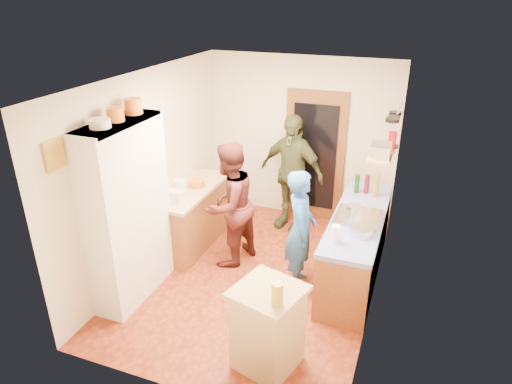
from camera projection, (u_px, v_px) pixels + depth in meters
The scene contains 44 objects.
floor at pixel (256, 277), 6.06m from camera, with size 3.00×4.00×0.02m, color brown.
ceiling at pixel (256, 77), 4.97m from camera, with size 3.00×4.00×0.02m, color silver.
wall_back at pixel (301, 139), 7.23m from camera, with size 3.00×0.02×2.60m, color beige.
wall_front at pixel (171, 278), 3.80m from camera, with size 3.00×0.02×2.60m, color beige.
wall_left at pixel (149, 171), 6.00m from camera, with size 0.02×4.00×2.60m, color beige.
wall_right at pixel (384, 206), 5.03m from camera, with size 0.02×4.00×2.60m, color beige.
door_frame at pixel (315, 157), 7.22m from camera, with size 0.95×0.06×2.10m, color brown.
door_glass at pixel (314, 157), 7.19m from camera, with size 0.70×0.02×1.70m, color black.
hutch_body at pixel (128, 213), 5.33m from camera, with size 0.40×1.20×2.20m, color white.
hutch_top_shelf at pixel (117, 123), 4.89m from camera, with size 0.40×1.14×0.04m, color white.
plate_stack at pixel (100, 123), 4.64m from camera, with size 0.22×0.22×0.09m, color white.
orange_pot_a at pixel (115, 115), 4.85m from camera, with size 0.18×0.18×0.15m, color orange.
orange_pot_b at pixel (133, 106), 5.12m from camera, with size 0.20×0.20×0.18m, color orange.
left_counter_base at pixel (190, 219), 6.65m from camera, with size 0.60×1.40×0.85m, color #995627.
left_counter_top at pixel (188, 190), 6.46m from camera, with size 0.64×1.44×0.05m, color tan.
toaster at pixel (175, 196), 6.02m from camera, with size 0.22×0.15×0.16m, color white.
kettle at pixel (180, 186), 6.32m from camera, with size 0.16×0.16×0.18m, color white.
orange_bowl at pixel (197, 183), 6.51m from camera, with size 0.22×0.22×0.10m, color orange.
chopping_board at pixel (208, 173), 6.96m from camera, with size 0.30×0.22×0.03m, color tan.
right_counter_base at pixel (356, 248), 5.92m from camera, with size 0.60×2.20×0.84m, color #995627.
right_counter_top at pixel (359, 217), 5.73m from camera, with size 0.62×2.22×0.06m, color #142BBA.
hob at pixel (358, 217), 5.62m from camera, with size 0.55×0.58×0.04m, color silver.
pot_on_hob at pixel (355, 210), 5.60m from camera, with size 0.19×0.19×0.12m, color silver.
bottle_a at pixel (357, 184), 6.28m from camera, with size 0.07×0.07×0.26m, color #143F14.
bottle_b at pixel (367, 184), 6.27m from camera, with size 0.07×0.07×0.27m, color #591419.
bottle_c at pixel (376, 185), 6.15m from camera, with size 0.08×0.08×0.34m, color olive.
paper_towel at pixel (336, 234), 5.06m from camera, with size 0.10×0.10×0.21m, color white.
mixing_bowl at pixel (362, 231), 5.23m from camera, with size 0.27×0.27×0.10m, color silver.
island_base at pixel (268, 330), 4.50m from camera, with size 0.55×0.55×0.86m, color tan.
island_top at pixel (268, 292), 4.31m from camera, with size 0.62×0.62×0.05m, color tan.
cutting_board at pixel (267, 287), 4.37m from camera, with size 0.35×0.28×0.02m, color white.
oil_jar at pixel (277, 294), 4.07m from camera, with size 0.11×0.11×0.22m, color #AD9E2D.
pan_rail at pixel (400, 108), 6.04m from camera, with size 0.02×0.02×0.65m, color silver.
pan_hang_a at pixel (392, 120), 5.96m from camera, with size 0.18×0.18×0.05m, color black.
pan_hang_b at pixel (394, 118), 6.14m from camera, with size 0.16×0.16×0.05m, color black.
pan_hang_c at pixel (395, 113), 6.31m from camera, with size 0.17×0.17×0.05m, color black.
wall_shelf at pixel (380, 158), 5.29m from camera, with size 0.26×0.42×0.03m, color tan.
radio at pixel (381, 150), 5.26m from camera, with size 0.22×0.30×0.15m, color silver.
ext_bracket at pixel (396, 147), 6.43m from camera, with size 0.06×0.10×0.04m, color black.
fire_extinguisher at pixel (392, 143), 6.43m from camera, with size 0.11×0.11×0.32m, color red.
picture_frame at pixel (54, 155), 4.36m from camera, with size 0.03×0.25×0.30m, color gold.
person_hob at pixel (303, 231), 5.58m from camera, with size 0.57×0.38×1.57m, color #2659A5.
person_left at pixel (233, 204), 6.08m from camera, with size 0.84×0.65×1.73m, color #4A1E1C.
person_back at pixel (292, 173), 6.95m from camera, with size 1.07×0.45×1.83m, color #394023.
Camera 1 is at (1.78, -4.72, 3.53)m, focal length 32.00 mm.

